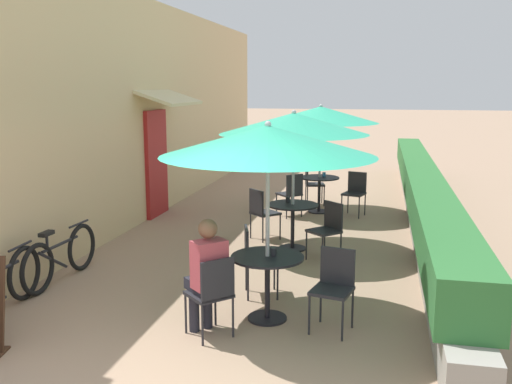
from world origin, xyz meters
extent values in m
cube|color=#D6B784|center=(-2.55, 7.33, 2.10)|extent=(0.24, 14.67, 4.20)
cube|color=maroon|center=(-2.39, 6.60, 1.05)|extent=(0.08, 0.96, 2.10)
cube|color=beige|center=(-2.08, 6.60, 2.35)|extent=(0.78, 1.80, 0.30)
cube|color=gray|center=(2.75, 7.23, 0.23)|extent=(0.44, 13.67, 0.45)
cube|color=#2D6B33|center=(2.75, 7.23, 0.73)|extent=(0.60, 12.98, 0.56)
cylinder|color=black|center=(0.79, 1.96, 0.01)|extent=(0.44, 0.44, 0.02)
cylinder|color=black|center=(0.79, 1.96, 0.37)|extent=(0.06, 0.06, 0.71)
cylinder|color=black|center=(0.79, 1.96, 0.72)|extent=(0.81, 0.81, 0.02)
cylinder|color=#B7B7BC|center=(0.79, 1.96, 1.06)|extent=(0.04, 0.04, 2.11)
cone|color=#2DAD84|center=(0.79, 1.96, 2.00)|extent=(2.32, 2.32, 0.33)
sphere|color=#B7B7BC|center=(0.79, 1.96, 2.17)|extent=(0.07, 0.07, 0.07)
cube|color=#232328|center=(0.28, 1.42, 0.45)|extent=(0.57, 0.57, 0.04)
cube|color=#232328|center=(0.41, 1.29, 0.66)|extent=(0.28, 0.30, 0.42)
cylinder|color=#232328|center=(0.27, 1.67, 0.23)|extent=(0.02, 0.02, 0.45)
cylinder|color=#232328|center=(0.02, 1.41, 0.23)|extent=(0.02, 0.02, 0.45)
cylinder|color=#232328|center=(0.53, 1.43, 0.23)|extent=(0.02, 0.02, 0.45)
cylinder|color=#232328|center=(0.29, 1.17, 0.23)|extent=(0.02, 0.02, 0.45)
cylinder|color=#23232D|center=(0.20, 1.60, 0.24)|extent=(0.11, 0.11, 0.47)
cylinder|color=#23232D|center=(0.09, 1.49, 0.24)|extent=(0.11, 0.11, 0.47)
cube|color=#23232D|center=(0.21, 1.48, 0.53)|extent=(0.47, 0.47, 0.12)
cube|color=#AD424C|center=(0.29, 1.41, 0.78)|extent=(0.39, 0.40, 0.50)
sphere|color=brown|center=(0.28, 1.42, 1.15)|extent=(0.20, 0.20, 0.20)
cube|color=#232328|center=(1.51, 1.79, 0.45)|extent=(0.48, 0.48, 0.04)
cube|color=#232328|center=(1.55, 1.97, 0.66)|extent=(0.38, 0.12, 0.42)
cylinder|color=#232328|center=(1.30, 1.66, 0.23)|extent=(0.02, 0.02, 0.45)
cylinder|color=#232328|center=(1.65, 1.58, 0.23)|extent=(0.02, 0.02, 0.45)
cylinder|color=#232328|center=(1.38, 2.01, 0.23)|extent=(0.02, 0.02, 0.45)
cylinder|color=#232328|center=(1.73, 1.93, 0.23)|extent=(0.02, 0.02, 0.45)
cube|color=#232328|center=(0.57, 2.68, 0.45)|extent=(0.50, 0.50, 0.04)
cube|color=#232328|center=(0.40, 2.62, 0.66)|extent=(0.14, 0.37, 0.42)
cylinder|color=#232328|center=(0.80, 2.56, 0.23)|extent=(0.02, 0.02, 0.45)
cylinder|color=#232328|center=(0.69, 2.90, 0.23)|extent=(0.02, 0.02, 0.45)
cylinder|color=#232328|center=(0.45, 2.45, 0.23)|extent=(0.02, 0.02, 0.45)
cylinder|color=#232328|center=(0.35, 2.80, 0.23)|extent=(0.02, 0.02, 0.45)
cylinder|color=#232328|center=(0.85, 1.99, 0.78)|extent=(0.07, 0.07, 0.09)
cylinder|color=black|center=(0.64, 4.78, 0.01)|extent=(0.44, 0.44, 0.02)
cylinder|color=black|center=(0.64, 4.78, 0.37)|extent=(0.06, 0.06, 0.71)
cylinder|color=black|center=(0.64, 4.78, 0.72)|extent=(0.81, 0.81, 0.02)
cylinder|color=#B7B7BC|center=(0.64, 4.78, 1.06)|extent=(0.04, 0.04, 2.11)
cone|color=#2DAD84|center=(0.64, 4.78, 2.00)|extent=(2.32, 2.32, 0.33)
sphere|color=#B7B7BC|center=(0.64, 4.78, 2.17)|extent=(0.07, 0.07, 0.07)
cube|color=#232328|center=(1.18, 4.27, 0.45)|extent=(0.57, 0.57, 0.04)
cube|color=#232328|center=(1.31, 4.40, 0.66)|extent=(0.30, 0.28, 0.42)
cylinder|color=#232328|center=(0.93, 4.26, 0.23)|extent=(0.02, 0.02, 0.45)
cylinder|color=#232328|center=(1.19, 4.01, 0.23)|extent=(0.02, 0.02, 0.45)
cylinder|color=#232328|center=(1.17, 4.52, 0.23)|extent=(0.02, 0.02, 0.45)
cylinder|color=#232328|center=(1.44, 4.28, 0.23)|extent=(0.02, 0.02, 0.45)
cube|color=#232328|center=(0.09, 5.28, 0.45)|extent=(0.57, 0.57, 0.04)
cube|color=#232328|center=(-0.04, 5.15, 0.66)|extent=(0.30, 0.28, 0.42)
cylinder|color=#232328|center=(0.35, 5.29, 0.23)|extent=(0.02, 0.02, 0.45)
cylinder|color=#232328|center=(0.08, 5.54, 0.23)|extent=(0.02, 0.02, 0.45)
cylinder|color=#232328|center=(0.10, 5.03, 0.23)|extent=(0.02, 0.02, 0.45)
cylinder|color=#232328|center=(-0.16, 5.27, 0.23)|extent=(0.02, 0.02, 0.45)
cylinder|color=#232328|center=(0.53, 4.91, 0.78)|extent=(0.07, 0.07, 0.09)
cylinder|color=black|center=(0.75, 7.57, 0.01)|extent=(0.44, 0.44, 0.02)
cylinder|color=black|center=(0.75, 7.57, 0.37)|extent=(0.06, 0.06, 0.71)
cylinder|color=black|center=(0.75, 7.57, 0.72)|extent=(0.81, 0.81, 0.02)
cylinder|color=#B7B7BC|center=(0.75, 7.57, 1.06)|extent=(0.04, 0.04, 2.11)
cone|color=#2DAD84|center=(0.75, 7.57, 2.00)|extent=(2.32, 2.32, 0.33)
sphere|color=#B7B7BC|center=(0.75, 7.57, 2.17)|extent=(0.07, 0.07, 0.07)
cube|color=#232328|center=(0.21, 7.06, 0.45)|extent=(0.57, 0.57, 0.04)
cube|color=#232328|center=(0.34, 6.93, 0.66)|extent=(0.30, 0.28, 0.42)
cylinder|color=#232328|center=(0.22, 7.32, 0.23)|extent=(0.02, 0.02, 0.45)
cylinder|color=#232328|center=(-0.04, 7.07, 0.23)|extent=(0.02, 0.02, 0.45)
cylinder|color=#232328|center=(0.47, 7.05, 0.23)|extent=(0.02, 0.02, 0.45)
cylinder|color=#232328|center=(0.20, 6.81, 0.23)|extent=(0.02, 0.02, 0.45)
cube|color=#232328|center=(1.47, 7.36, 0.45)|extent=(0.50, 0.50, 0.04)
cube|color=#232328|center=(1.52, 7.53, 0.66)|extent=(0.37, 0.14, 0.42)
cylinder|color=#232328|center=(1.24, 7.24, 0.23)|extent=(0.02, 0.02, 0.45)
cylinder|color=#232328|center=(1.59, 7.13, 0.23)|extent=(0.02, 0.02, 0.45)
cylinder|color=#232328|center=(1.35, 7.58, 0.23)|extent=(0.02, 0.02, 0.45)
cylinder|color=#232328|center=(1.69, 7.48, 0.23)|extent=(0.02, 0.02, 0.45)
cube|color=#232328|center=(0.58, 8.30, 0.45)|extent=(0.48, 0.48, 0.04)
cube|color=#232328|center=(0.40, 8.25, 0.66)|extent=(0.12, 0.38, 0.42)
cylinder|color=#232328|center=(0.80, 8.16, 0.23)|extent=(0.02, 0.02, 0.45)
cylinder|color=#232328|center=(0.72, 8.51, 0.23)|extent=(0.02, 0.02, 0.45)
cylinder|color=#232328|center=(0.45, 8.08, 0.23)|extent=(0.02, 0.02, 0.45)
cylinder|color=#232328|center=(0.37, 8.43, 0.23)|extent=(0.02, 0.02, 0.45)
cylinder|color=teal|center=(0.84, 7.64, 0.78)|extent=(0.07, 0.07, 0.09)
torus|color=black|center=(-2.22, 1.92, 0.33)|extent=(0.09, 0.67, 0.67)
cylinder|color=black|center=(-2.22, 1.88, 0.68)|extent=(0.05, 0.46, 0.03)
torus|color=black|center=(-2.11, 3.11, 0.33)|extent=(0.08, 0.66, 0.66)
torus|color=black|center=(-2.15, 2.09, 0.33)|extent=(0.08, 0.66, 0.66)
cylinder|color=black|center=(-2.13, 2.60, 0.51)|extent=(0.07, 0.79, 0.04)
cylinder|color=black|center=(-2.14, 2.42, 0.35)|extent=(0.06, 0.58, 0.38)
cylinder|color=black|center=(-2.14, 2.32, 0.61)|extent=(0.04, 0.04, 0.23)
cube|color=black|center=(-2.14, 2.32, 0.73)|extent=(0.11, 0.22, 0.05)
cylinder|color=black|center=(-2.12, 3.07, 0.68)|extent=(0.05, 0.46, 0.03)
camera|label=1|loc=(1.96, -3.94, 2.58)|focal=40.00mm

